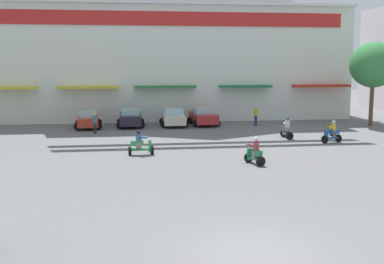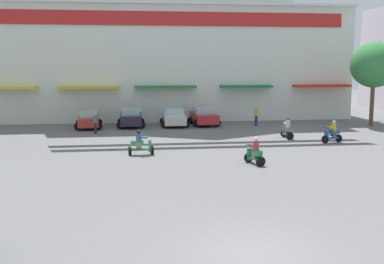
% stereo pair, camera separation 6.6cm
% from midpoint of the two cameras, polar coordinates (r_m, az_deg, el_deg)
% --- Properties ---
extents(ground_plane, '(128.00, 128.00, 0.00)m').
position_cam_midpoint_polar(ground_plane, '(26.29, 0.03, -3.44)').
color(ground_plane, slate).
extents(colonial_building, '(35.05, 17.96, 20.76)m').
position_cam_midpoint_polar(colonial_building, '(49.32, -3.73, 12.81)').
color(colonial_building, silver).
rests_on(colonial_building, ground).
extents(plaza_tree_3, '(3.90, 4.13, 7.13)m').
position_cam_midpoint_polar(plaza_tree_3, '(42.86, 21.05, 7.58)').
color(plaza_tree_3, brown).
rests_on(plaza_tree_3, ground).
extents(parked_car_0, '(2.40, 4.15, 1.45)m').
position_cam_midpoint_polar(parked_car_0, '(39.93, -12.49, 1.52)').
color(parked_car_0, '#AE3324').
rests_on(parked_car_0, ground).
extents(parked_car_1, '(2.36, 3.87, 1.56)m').
position_cam_midpoint_polar(parked_car_1, '(40.05, -7.50, 1.74)').
color(parked_car_1, '#251E32').
rests_on(parked_car_1, ground).
extents(parked_car_2, '(2.45, 3.97, 1.55)m').
position_cam_midpoint_polar(parked_car_2, '(40.19, -2.27, 1.82)').
color(parked_car_2, beige).
rests_on(parked_car_2, ground).
extents(parked_car_3, '(2.59, 4.04, 1.53)m').
position_cam_midpoint_polar(parked_car_3, '(40.76, 1.34, 1.91)').
color(parked_car_3, '#AE2629').
rests_on(parked_car_3, ground).
extents(scooter_rider_0, '(1.47, 0.95, 1.54)m').
position_cam_midpoint_polar(scooter_rider_0, '(33.29, 16.52, -0.14)').
color(scooter_rider_0, black).
rests_on(scooter_rider_0, ground).
extents(scooter_rider_2, '(0.53, 1.41, 1.55)m').
position_cam_midpoint_polar(scooter_rider_2, '(34.42, 11.36, 0.30)').
color(scooter_rider_2, black).
rests_on(scooter_rider_2, ground).
extents(scooter_rider_5, '(1.50, 0.66, 1.50)m').
position_cam_midpoint_polar(scooter_rider_5, '(27.86, -6.32, -1.50)').
color(scooter_rider_5, black).
rests_on(scooter_rider_5, ground).
extents(scooter_rider_7, '(0.90, 1.41, 1.51)m').
position_cam_midpoint_polar(scooter_rider_7, '(25.35, 7.55, -2.55)').
color(scooter_rider_7, black).
rests_on(scooter_rider_7, ground).
extents(pedestrian_1, '(0.31, 0.31, 1.60)m').
position_cam_midpoint_polar(pedestrian_1, '(36.56, -11.70, 1.22)').
color(pedestrian_1, black).
rests_on(pedestrian_1, ground).
extents(pedestrian_2, '(0.49, 0.49, 1.67)m').
position_cam_midpoint_polar(pedestrian_2, '(40.70, 7.68, 2.06)').
color(pedestrian_2, navy).
rests_on(pedestrian_2, ground).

